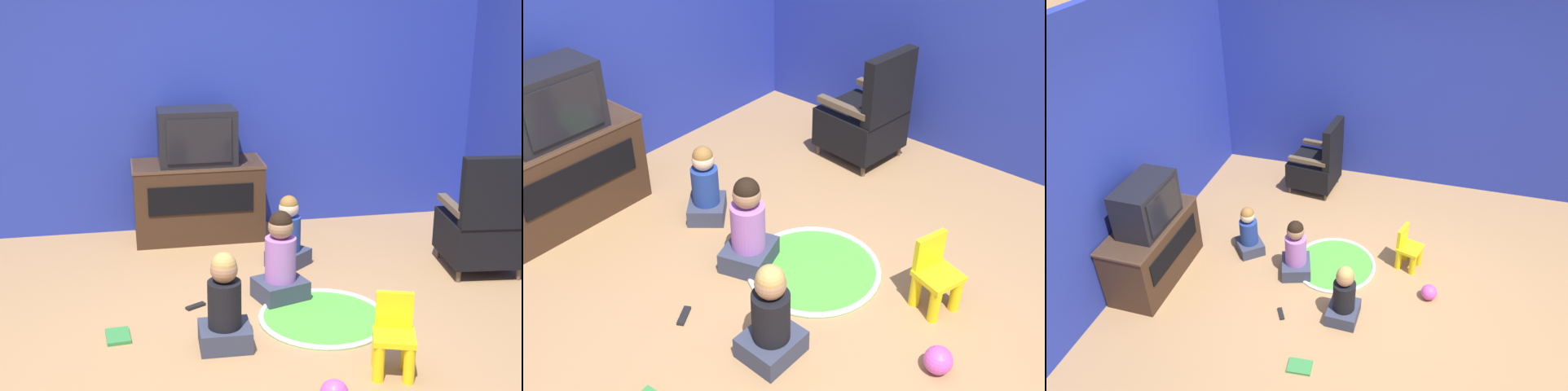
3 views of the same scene
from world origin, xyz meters
TOP-DOWN VIEW (x-y plane):
  - ground_plane at (0.00, 0.00)m, footprint 30.00×30.00m
  - tv_cabinet at (-0.31, 2.03)m, footprint 1.15×0.52m
  - television at (-0.31, 1.99)m, footprint 0.67×0.39m
  - black_armchair at (1.81, 0.82)m, footprint 0.63×0.66m
  - yellow_kid_chair at (0.57, -0.52)m, footprint 0.30×0.30m
  - play_mat at (0.36, 0.24)m, footprint 0.90×0.90m
  - child_watching_left at (-0.37, -0.02)m, footprint 0.34×0.30m
  - child_watching_center at (0.33, 1.22)m, footprint 0.40×0.40m
  - child_watching_right at (0.13, 0.61)m, footprint 0.42×0.39m
  - toy_ball at (0.13, -0.80)m, footprint 0.16×0.16m
  - remote_control at (-0.50, 0.58)m, footprint 0.15×0.11m

SIDE VIEW (x-z plane):
  - ground_plane at x=0.00m, z-range 0.00..0.00m
  - play_mat at x=0.36m, z-range -0.01..0.03m
  - remote_control at x=-0.50m, z-range 0.00..0.02m
  - toy_ball at x=0.13m, z-range 0.00..0.16m
  - yellow_kid_chair at x=0.57m, z-range -0.04..0.45m
  - child_watching_center at x=0.33m, z-range -0.04..0.55m
  - child_watching_left at x=-0.37m, z-range -0.04..0.60m
  - child_watching_right at x=0.13m, z-range -0.05..0.63m
  - tv_cabinet at x=-0.31m, z-range 0.01..0.71m
  - black_armchair at x=1.81m, z-range -0.13..0.86m
  - television at x=-0.31m, z-range 0.69..1.18m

